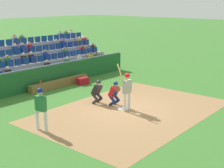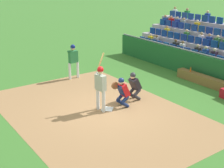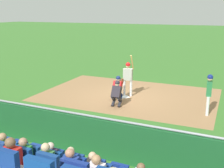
{
  "view_description": "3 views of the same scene",
  "coord_description": "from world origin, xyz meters",
  "px_view_note": "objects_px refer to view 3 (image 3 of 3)",
  "views": [
    {
      "loc": [
        11.64,
        9.32,
        5.06
      ],
      "look_at": [
        -0.51,
        -1.14,
        0.96
      ],
      "focal_mm": 51.98,
      "sensor_mm": 36.0,
      "label": 1
    },
    {
      "loc": [
        -9.7,
        6.47,
        5.21
      ],
      "look_at": [
        0.47,
        -0.55,
        0.83
      ],
      "focal_mm": 50.74,
      "sensor_mm": 36.0,
      "label": 2
    },
    {
      "loc": [
        5.25,
        -13.18,
        4.44
      ],
      "look_at": [
        -0.32,
        -0.93,
        0.91
      ],
      "focal_mm": 44.99,
      "sensor_mm": 36.0,
      "label": 3
    }
  ],
  "objects_px": {
    "catcher_crouching": "(118,87)",
    "on_deck_batter": "(209,90)",
    "home_plate_marker": "(125,97)",
    "batter_at_plate": "(128,75)",
    "equipment_duffel_bag": "(31,119)",
    "home_plate_umpire": "(117,92)",
    "dugout_bench": "(48,130)",
    "water_bottle_on_bench": "(83,128)"
  },
  "relations": [
    {
      "from": "batter_at_plate",
      "to": "equipment_duffel_bag",
      "type": "bearing_deg",
      "value": -112.66
    },
    {
      "from": "batter_at_plate",
      "to": "water_bottle_on_bench",
      "type": "distance_m",
      "value": 5.87
    },
    {
      "from": "home_plate_marker",
      "to": "dugout_bench",
      "type": "relative_size",
      "value": 0.1
    },
    {
      "from": "home_plate_marker",
      "to": "home_plate_umpire",
      "type": "height_order",
      "value": "home_plate_umpire"
    },
    {
      "from": "dugout_bench",
      "to": "equipment_duffel_bag",
      "type": "relative_size",
      "value": 5.83
    },
    {
      "from": "home_plate_marker",
      "to": "catcher_crouching",
      "type": "height_order",
      "value": "catcher_crouching"
    },
    {
      "from": "dugout_bench",
      "to": "water_bottle_on_bench",
      "type": "distance_m",
      "value": 1.47
    },
    {
      "from": "home_plate_umpire",
      "to": "equipment_duffel_bag",
      "type": "xyz_separation_m",
      "value": [
        -2.29,
        -3.4,
        -0.48
      ]
    },
    {
      "from": "home_plate_umpire",
      "to": "on_deck_batter",
      "type": "xyz_separation_m",
      "value": [
        4.06,
        0.75,
        0.4
      ]
    },
    {
      "from": "home_plate_umpire",
      "to": "equipment_duffel_bag",
      "type": "height_order",
      "value": "home_plate_umpire"
    },
    {
      "from": "water_bottle_on_bench",
      "to": "equipment_duffel_bag",
      "type": "bearing_deg",
      "value": 167.38
    },
    {
      "from": "water_bottle_on_bench",
      "to": "equipment_duffel_bag",
      "type": "relative_size",
      "value": 0.31
    },
    {
      "from": "batter_at_plate",
      "to": "catcher_crouching",
      "type": "distance_m",
      "value": 1.02
    },
    {
      "from": "home_plate_umpire",
      "to": "on_deck_batter",
      "type": "distance_m",
      "value": 4.15
    },
    {
      "from": "batter_at_plate",
      "to": "dugout_bench",
      "type": "relative_size",
      "value": 0.52
    },
    {
      "from": "catcher_crouching",
      "to": "on_deck_batter",
      "type": "distance_m",
      "value": 4.39
    },
    {
      "from": "home_plate_umpire",
      "to": "water_bottle_on_bench",
      "type": "relative_size",
      "value": 5.51
    },
    {
      "from": "catcher_crouching",
      "to": "equipment_duffel_bag",
      "type": "bearing_deg",
      "value": -114.79
    },
    {
      "from": "batter_at_plate",
      "to": "dugout_bench",
      "type": "distance_m",
      "value": 5.97
    },
    {
      "from": "equipment_duffel_bag",
      "to": "home_plate_marker",
      "type": "bearing_deg",
      "value": 73.99
    },
    {
      "from": "home_plate_marker",
      "to": "batter_at_plate",
      "type": "height_order",
      "value": "batter_at_plate"
    },
    {
      "from": "catcher_crouching",
      "to": "water_bottle_on_bench",
      "type": "height_order",
      "value": "catcher_crouching"
    },
    {
      "from": "equipment_duffel_bag",
      "to": "home_plate_umpire",
      "type": "bearing_deg",
      "value": 63.24
    },
    {
      "from": "batter_at_plate",
      "to": "equipment_duffel_bag",
      "type": "xyz_separation_m",
      "value": [
        -2.17,
        -5.19,
        -0.94
      ]
    },
    {
      "from": "catcher_crouching",
      "to": "on_deck_batter",
      "type": "bearing_deg",
      "value": -1.65
    },
    {
      "from": "on_deck_batter",
      "to": "home_plate_marker",
      "type": "bearing_deg",
      "value": 169.89
    },
    {
      "from": "home_plate_umpire",
      "to": "dugout_bench",
      "type": "height_order",
      "value": "home_plate_umpire"
    },
    {
      "from": "batter_at_plate",
      "to": "home_plate_umpire",
      "type": "bearing_deg",
      "value": -85.94
    },
    {
      "from": "dugout_bench",
      "to": "equipment_duffel_bag",
      "type": "xyz_separation_m",
      "value": [
        -1.34,
        0.65,
        -0.01
      ]
    },
    {
      "from": "catcher_crouching",
      "to": "dugout_bench",
      "type": "bearing_deg",
      "value": -97.31
    },
    {
      "from": "catcher_crouching",
      "to": "water_bottle_on_bench",
      "type": "bearing_deg",
      "value": -80.75
    },
    {
      "from": "home_plate_marker",
      "to": "home_plate_umpire",
      "type": "xyz_separation_m",
      "value": [
        0.19,
        -1.51,
        0.68
      ]
    },
    {
      "from": "batter_at_plate",
      "to": "on_deck_batter",
      "type": "xyz_separation_m",
      "value": [
        4.19,
        -1.03,
        -0.05
      ]
    },
    {
      "from": "batter_at_plate",
      "to": "on_deck_batter",
      "type": "height_order",
      "value": "batter_at_plate"
    },
    {
      "from": "home_plate_umpire",
      "to": "water_bottle_on_bench",
      "type": "distance_m",
      "value": 4.06
    },
    {
      "from": "catcher_crouching",
      "to": "equipment_duffel_bag",
      "type": "relative_size",
      "value": 1.73
    },
    {
      "from": "catcher_crouching",
      "to": "on_deck_batter",
      "type": "relative_size",
      "value": 0.72
    },
    {
      "from": "home_plate_umpire",
      "to": "home_plate_marker",
      "type": "bearing_deg",
      "value": 97.06
    },
    {
      "from": "dugout_bench",
      "to": "on_deck_batter",
      "type": "bearing_deg",
      "value": 43.82
    },
    {
      "from": "home_plate_marker",
      "to": "dugout_bench",
      "type": "xyz_separation_m",
      "value": [
        -0.76,
        -5.56,
        0.2
      ]
    },
    {
      "from": "catcher_crouching",
      "to": "home_plate_umpire",
      "type": "relative_size",
      "value": 1.01
    },
    {
      "from": "dugout_bench",
      "to": "home_plate_marker",
      "type": "bearing_deg",
      "value": 82.21
    }
  ]
}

